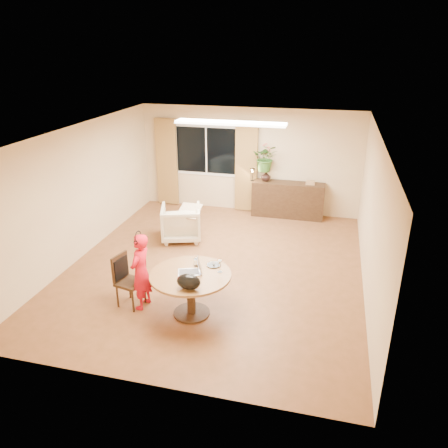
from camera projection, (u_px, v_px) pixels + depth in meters
name	position (u px, v px, depth m)	size (l,w,h in m)	color
floor	(215.00, 267.00, 8.46)	(6.50, 6.50, 0.00)	brown
ceiling	(214.00, 133.00, 7.46)	(6.50, 6.50, 0.00)	white
wall_back	(249.00, 161.00, 10.87)	(5.50, 5.50, 0.00)	tan
wall_left	(80.00, 192.00, 8.58)	(6.50, 6.50, 0.00)	tan
wall_right	(372.00, 218.00, 7.35)	(6.50, 6.50, 0.00)	tan
window	(206.00, 150.00, 11.02)	(1.70, 0.03, 1.30)	white
curtain_left	(167.00, 162.00, 11.33)	(0.55, 0.08, 2.25)	olive
curtain_right	(246.00, 167.00, 10.86)	(0.55, 0.08, 2.25)	olive
ceiling_panel	(230.00, 123.00, 8.55)	(2.20, 0.35, 0.05)	white
dining_table	(191.00, 283.00, 6.79)	(1.27, 1.27, 0.72)	brown
dining_chair	(130.00, 281.00, 7.08)	(0.42, 0.39, 0.89)	black
child	(141.00, 272.00, 6.97)	(0.31, 0.47, 1.29)	red
laptop	(189.00, 266.00, 6.72)	(0.37, 0.24, 0.24)	#B7B7BC
tumbler	(196.00, 262.00, 6.96)	(0.08, 0.08, 0.12)	white
wine_glass	(220.00, 266.00, 6.75)	(0.07, 0.07, 0.21)	white
pot_lid	(214.00, 265.00, 6.98)	(0.23, 0.23, 0.04)	white
handbag	(189.00, 282.00, 6.28)	(0.36, 0.21, 0.24)	black
armchair	(181.00, 223.00, 9.52)	(0.83, 0.85, 0.77)	beige
throw	(189.00, 207.00, 9.25)	(0.45, 0.55, 0.03)	beige
sideboard	(288.00, 200.00, 10.76)	(1.75, 0.43, 0.88)	black
vase	(266.00, 176.00, 10.67)	(0.24, 0.24, 0.25)	black
bouquet	(266.00, 158.00, 10.50)	(0.59, 0.51, 0.66)	#225C24
book_stack	(310.00, 182.00, 10.45)	(0.22, 0.16, 0.09)	#8A5F46
desk_lamp	(252.00, 174.00, 10.68)	(0.13, 0.13, 0.32)	black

